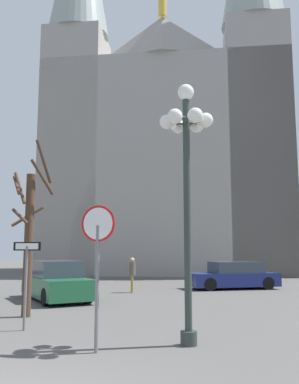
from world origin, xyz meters
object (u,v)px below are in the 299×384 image
object	(u,v)px
bare_tree	(29,235)
street_lamp	(187,162)
cathedral	(167,141)
stop_sign	(98,249)
one_way_arrow_sign	(26,273)
pedestrian_walking	(132,271)
parked_car_far_green	(56,282)
parked_car_near_navy	(233,276)

from	to	relation	value
bare_tree	street_lamp	bearing A→B (deg)	-30.32
cathedral	stop_sign	xyz separation A→B (m)	(1.50, -27.73, -9.56)
cathedral	one_way_arrow_sign	distance (m)	27.77
pedestrian_walking	street_lamp	bearing A→B (deg)	-72.62
pedestrian_walking	bare_tree	bearing A→B (deg)	-104.08
stop_sign	pedestrian_walking	distance (m)	11.43
street_lamp	stop_sign	bearing A→B (deg)	-152.98
parked_car_far_green	pedestrian_walking	bearing A→B (deg)	51.98
stop_sign	pedestrian_walking	bearing A→B (deg)	97.35
bare_tree	pedestrian_walking	distance (m)	7.77
stop_sign	bare_tree	size ratio (longest dim) A/B	0.55
street_lamp	bare_tree	distance (m)	6.10
cathedral	bare_tree	xyz separation A→B (m)	(-1.81, -23.83, -9.13)
cathedral	parked_car_far_green	xyz separation A→B (m)	(-2.49, -19.68, -10.89)
stop_sign	bare_tree	world-z (taller)	bare_tree
one_way_arrow_sign	street_lamp	distance (m)	5.04
parked_car_near_navy	stop_sign	bearing A→B (deg)	-103.68
street_lamp	parked_car_near_navy	distance (m)	13.47
one_way_arrow_sign	bare_tree	bearing A→B (deg)	113.98
bare_tree	parked_car_near_navy	bearing A→B (deg)	56.16
street_lamp	bare_tree	world-z (taller)	street_lamp
cathedral	street_lamp	xyz separation A→B (m)	(3.29, -26.81, -7.61)
bare_tree	parked_car_near_navy	xyz separation A→B (m)	(6.68, 9.97, -1.83)
pedestrian_walking	stop_sign	bearing A→B (deg)	-82.65
pedestrian_walking	cathedral	bearing A→B (deg)	90.16
parked_car_far_green	cathedral	bearing A→B (deg)	82.79
one_way_arrow_sign	street_lamp	world-z (taller)	street_lamp
bare_tree	stop_sign	bearing A→B (deg)	-49.66
parked_car_far_green	stop_sign	bearing A→B (deg)	-63.62
stop_sign	parked_car_near_navy	world-z (taller)	stop_sign
parked_car_near_navy	street_lamp	bearing A→B (deg)	-96.97
parked_car_far_green	pedestrian_walking	distance (m)	4.12
parked_car_far_green	one_way_arrow_sign	bearing A→B (deg)	-75.69
street_lamp	bare_tree	bearing A→B (deg)	149.68
parked_car_near_navy	pedestrian_walking	size ratio (longest dim) A/B	3.01
cathedral	pedestrian_walking	distance (m)	19.58
cathedral	bare_tree	size ratio (longest dim) A/B	6.81
one_way_arrow_sign	parked_car_near_navy	world-z (taller)	one_way_arrow_sign
stop_sign	street_lamp	xyz separation A→B (m)	(1.79, 0.91, 1.95)
parked_car_far_green	bare_tree	bearing A→B (deg)	-80.67
pedestrian_walking	parked_car_far_green	bearing A→B (deg)	-128.02
street_lamp	parked_car_near_navy	bearing A→B (deg)	83.03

